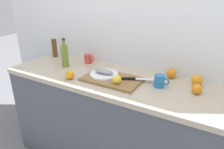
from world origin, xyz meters
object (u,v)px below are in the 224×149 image
(olive_oil_bottle, at_px, (65,55))
(white_plate, at_px, (104,74))
(cutting_board, at_px, (112,79))
(lemon_0, at_px, (117,79))
(coffee_mug_1, at_px, (88,59))
(orange_0, at_px, (171,73))
(fish_fillet, at_px, (104,71))
(chef_knife, at_px, (135,79))
(coffee_mug_0, at_px, (160,81))
(pepper_mill, at_px, (55,48))

(olive_oil_bottle, bearing_deg, white_plate, -5.27)
(cutting_board, relative_size, lemon_0, 6.93)
(coffee_mug_1, height_order, orange_0, coffee_mug_1)
(fish_fillet, relative_size, coffee_mug_1, 1.56)
(cutting_board, bearing_deg, orange_0, 34.92)
(chef_knife, distance_m, coffee_mug_0, 0.19)
(cutting_board, bearing_deg, olive_oil_bottle, 173.64)
(pepper_mill, bearing_deg, coffee_mug_1, 1.81)
(chef_knife, distance_m, coffee_mug_1, 0.61)
(olive_oil_bottle, bearing_deg, pepper_mill, 149.64)
(chef_knife, distance_m, olive_oil_bottle, 0.71)
(pepper_mill, bearing_deg, white_plate, -15.96)
(olive_oil_bottle, relative_size, orange_0, 3.23)
(coffee_mug_0, height_order, coffee_mug_1, coffee_mug_0)
(olive_oil_bottle, distance_m, coffee_mug_0, 0.90)
(orange_0, bearing_deg, lemon_0, -132.27)
(white_plate, relative_size, coffee_mug_0, 2.00)
(fish_fillet, distance_m, chef_knife, 0.27)
(cutting_board, bearing_deg, pepper_mill, 164.46)
(orange_0, height_order, pepper_mill, pepper_mill)
(coffee_mug_0, xyz_separation_m, pepper_mill, (-1.18, 0.15, 0.05))
(chef_knife, xyz_separation_m, coffee_mug_1, (-0.58, 0.18, 0.02))
(fish_fillet, distance_m, olive_oil_bottle, 0.45)
(chef_knife, bearing_deg, olive_oil_bottle, 152.70)
(coffee_mug_0, distance_m, coffee_mug_1, 0.78)
(orange_0, bearing_deg, olive_oil_bottle, -166.85)
(chef_knife, xyz_separation_m, coffee_mug_0, (0.19, 0.02, 0.02))
(white_plate, xyz_separation_m, chef_knife, (0.26, 0.04, 0.00))
(cutting_board, relative_size, orange_0, 5.62)
(chef_knife, relative_size, coffee_mug_0, 2.35)
(cutting_board, bearing_deg, white_plate, 168.10)
(white_plate, distance_m, chef_knife, 0.26)
(orange_0, relative_size, pepper_mill, 0.43)
(white_plate, xyz_separation_m, pepper_mill, (-0.73, 0.21, 0.07))
(white_plate, height_order, lemon_0, lemon_0)
(olive_oil_bottle, bearing_deg, coffee_mug_0, 0.99)
(cutting_board, distance_m, coffee_mug_0, 0.37)
(olive_oil_bottle, xyz_separation_m, coffee_mug_0, (0.90, 0.02, -0.06))
(cutting_board, relative_size, coffee_mug_1, 4.13)
(white_plate, bearing_deg, coffee_mug_1, 144.80)
(fish_fillet, bearing_deg, coffee_mug_1, 144.80)
(coffee_mug_0, bearing_deg, fish_fillet, -172.82)
(fish_fillet, height_order, chef_knife, fish_fillet)
(pepper_mill, bearing_deg, coffee_mug_0, -7.38)
(fish_fillet, xyz_separation_m, coffee_mug_0, (0.45, 0.06, -0.01))
(chef_knife, bearing_deg, coffee_mug_0, -21.83)
(chef_knife, xyz_separation_m, orange_0, (0.22, 0.22, 0.01))
(olive_oil_bottle, height_order, orange_0, olive_oil_bottle)
(fish_fillet, relative_size, coffee_mug_0, 1.50)
(white_plate, distance_m, olive_oil_bottle, 0.45)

